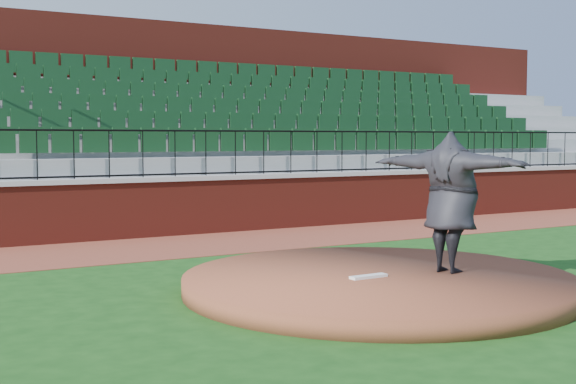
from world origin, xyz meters
name	(u,v)px	position (x,y,z in m)	size (l,w,h in m)	color
ground	(342,291)	(0.00, 0.00, 0.00)	(90.00, 90.00, 0.00)	#154213
warning_track	(189,245)	(0.00, 5.40, 0.01)	(34.00, 3.20, 0.01)	brown
field_wall	(160,209)	(0.00, 7.00, 0.60)	(34.00, 0.35, 1.20)	maroon
wall_cap	(159,179)	(0.00, 7.00, 1.25)	(34.00, 0.45, 0.10)	#B7B7B7
wall_railing	(159,154)	(0.00, 7.00, 1.80)	(34.00, 0.05, 1.00)	black
seating_stands	(119,131)	(0.00, 9.72, 2.30)	(34.00, 5.10, 4.60)	gray
concourse_wall	(86,116)	(0.00, 12.52, 2.75)	(34.00, 0.50, 5.50)	maroon
pitchers_mound	(378,283)	(0.37, -0.35, 0.12)	(5.44, 5.44, 0.25)	brown
pitching_rubber	(369,276)	(0.09, -0.50, 0.27)	(0.56, 0.14, 0.04)	white
pitcher	(451,202)	(1.35, -0.71, 1.24)	(2.44, 0.66, 1.98)	black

